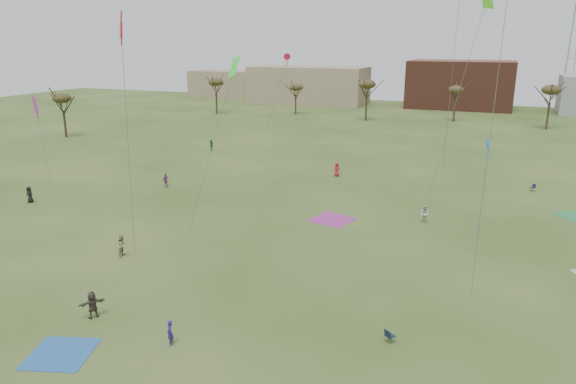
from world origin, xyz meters
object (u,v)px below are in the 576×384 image
at_px(camp_chair_center, 390,338).
at_px(camp_chair_right, 532,189).
at_px(flyer_near_right, 170,333).
at_px(radio_tower, 574,31).

relative_size(camp_chair_center, camp_chair_right, 1.00).
xyz_separation_m(flyer_near_right, camp_chair_right, (21.01, 43.06, -0.51)).
xyz_separation_m(camp_chair_right, radio_tower, (10.55, 84.48, 18.95)).
xyz_separation_m(flyer_near_right, camp_chair_center, (11.80, 4.96, -0.51)).
relative_size(flyer_near_right, camp_chair_right, 1.77).
distance_m(camp_chair_center, camp_chair_right, 39.20).
bearing_deg(camp_chair_center, camp_chair_right, -68.32).
height_order(camp_chair_center, radio_tower, radio_tower).
xyz_separation_m(flyer_near_right, radio_tower, (31.56, 127.54, 18.44)).
distance_m(camp_chair_center, radio_tower, 125.60).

